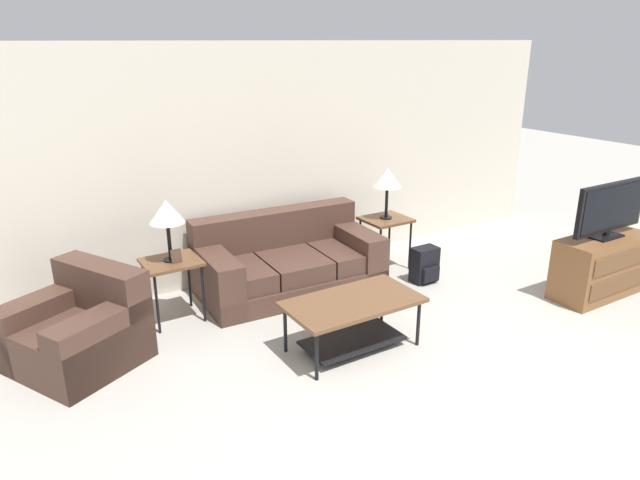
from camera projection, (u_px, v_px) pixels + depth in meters
The scene contains 12 objects.
wall_back at pixel (265, 163), 6.40m from camera, with size 8.48×0.06×2.60m.
couch at pixel (288, 264), 6.24m from camera, with size 1.99×1.09×0.82m.
armchair at pixel (79, 331), 4.81m from camera, with size 1.23×1.26×0.80m.
coffee_table at pixel (353, 313), 4.99m from camera, with size 1.18×0.65×0.47m.
side_table_left at pixel (172, 267), 5.45m from camera, with size 0.53×0.48×0.62m.
side_table_right at pixel (386, 224), 6.74m from camera, with size 0.53×0.48×0.62m.
table_lamp_left at pixel (167, 213), 5.27m from camera, with size 0.33×0.33×0.60m.
table_lamp_right at pixel (387, 179), 6.56m from camera, with size 0.33×0.33×0.60m.
tv_console at pixel (601, 266), 6.07m from camera, with size 1.12×0.47×0.65m.
television at pixel (611, 209), 5.86m from camera, with size 1.06×0.20×0.59m.
backpack at pixel (425, 265), 6.44m from camera, with size 0.30×0.26×0.41m.
picture_frame at pixel (176, 256), 5.37m from camera, with size 0.10×0.04×0.13m.
Camera 1 is at (-2.80, -1.51, 2.61)m, focal length 32.00 mm.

